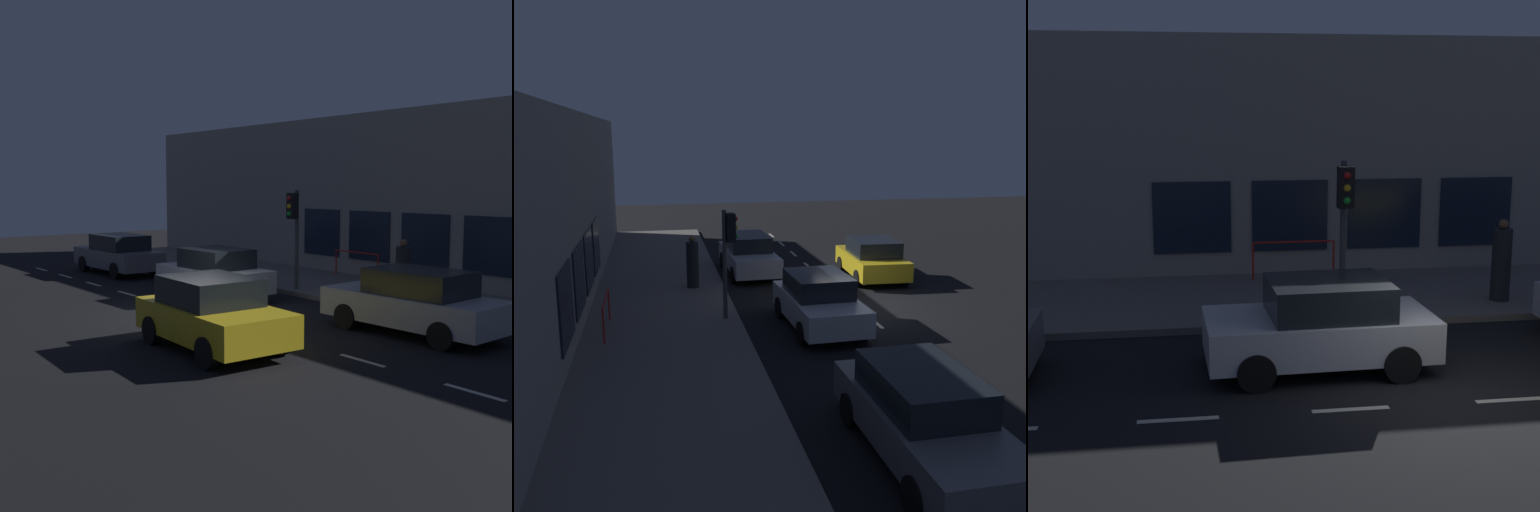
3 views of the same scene
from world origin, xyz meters
TOP-DOWN VIEW (x-y plane):
  - ground_plane at (0.00, 0.00)m, footprint 60.00×60.00m
  - sidewalk at (6.25, 0.00)m, footprint 4.50×32.00m
  - building_facade at (8.80, -0.00)m, footprint 0.65×32.00m
  - lane_centre_line at (0.00, -1.00)m, footprint 0.12×27.20m
  - traffic_light at (4.30, 0.77)m, footprint 0.47×0.32m
  - parked_car_0 at (2.72, -5.36)m, footprint 1.98×4.50m
  - parked_car_1 at (-1.87, -3.53)m, footprint 2.17×3.99m
  - parked_car_2 at (1.80, 1.71)m, footprint 2.03×3.99m
  - parked_car_3 at (1.99, 8.78)m, footprint 1.91×4.58m
  - pedestrian_0 at (5.12, -3.06)m, footprint 0.47×0.47m
  - red_railing at (7.82, 1.26)m, footprint 0.05×2.12m

SIDE VIEW (x-z plane):
  - ground_plane at x=0.00m, z-range 0.00..0.00m
  - lane_centre_line at x=0.00m, z-range 0.00..0.01m
  - sidewalk at x=6.25m, z-range 0.00..0.15m
  - parked_car_2 at x=1.80m, z-range 0.00..1.58m
  - parked_car_1 at x=-1.87m, z-range 0.00..1.58m
  - parked_car_0 at x=2.72m, z-range 0.00..1.58m
  - parked_car_3 at x=1.99m, z-range 0.00..1.58m
  - red_railing at x=7.82m, z-range 0.39..1.36m
  - pedestrian_0 at x=5.12m, z-range 0.07..1.93m
  - traffic_light at x=4.30m, z-range 0.82..4.08m
  - building_facade at x=8.80m, z-range -0.01..6.22m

